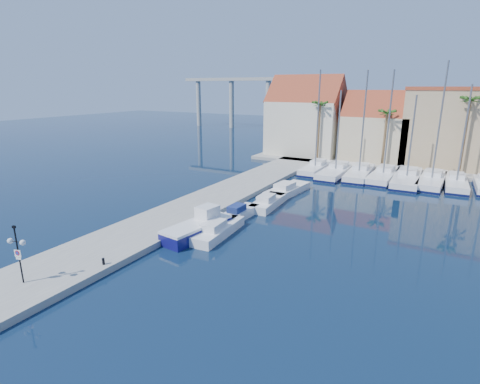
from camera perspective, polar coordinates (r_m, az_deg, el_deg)
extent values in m
plane|color=black|center=(23.72, -7.72, -14.84)|extent=(260.00, 260.00, 0.00)
cube|color=gray|center=(38.49, -6.31, -2.12)|extent=(6.00, 77.00, 0.50)
cube|color=gray|center=(65.17, 26.83, 3.69)|extent=(54.00, 16.00, 0.50)
cylinder|color=black|center=(26.20, -30.66, -8.21)|extent=(0.09, 0.09, 3.72)
cylinder|color=black|center=(26.07, -31.27, -6.43)|extent=(0.46, 0.15, 0.05)
cylinder|color=black|center=(25.74, -30.56, -6.59)|extent=(0.46, 0.15, 0.05)
sphere|color=white|center=(26.24, -31.61, -6.35)|extent=(0.33, 0.33, 0.33)
sphere|color=white|center=(25.57, -30.20, -6.68)|extent=(0.33, 0.33, 0.33)
cube|color=black|center=(25.60, -31.21, -4.58)|extent=(0.22, 0.16, 0.15)
cube|color=white|center=(26.13, -30.77, -8.07)|extent=(0.46, 0.13, 0.46)
cylinder|color=red|center=(26.10, -30.82, -7.99)|extent=(0.31, 0.09, 0.32)
cylinder|color=#1933A5|center=(26.10, -30.84, -8.00)|extent=(0.22, 0.06, 0.22)
cube|color=white|center=(26.25, -30.67, -8.72)|extent=(0.37, 0.11, 0.13)
cylinder|color=black|center=(27.10, -20.10, -9.90)|extent=(0.18, 0.18, 0.45)
cube|color=#0F0E57|center=(31.42, -6.53, -5.86)|extent=(3.02, 6.76, 0.98)
cube|color=white|center=(31.20, -6.56, -4.84)|extent=(3.02, 6.76, 0.22)
cube|color=white|center=(31.89, -4.98, -3.18)|extent=(1.63, 1.91, 1.20)
cube|color=white|center=(31.53, -3.48, -5.88)|extent=(2.46, 6.48, 0.80)
cube|color=white|center=(30.76, -4.08, -5.06)|extent=(1.57, 2.32, 0.60)
cube|color=white|center=(35.45, -0.08, -3.35)|extent=(1.79, 5.07, 0.80)
cube|color=navy|center=(34.82, -0.52, -2.49)|extent=(1.19, 1.79, 0.60)
cube|color=white|center=(38.86, 4.33, -1.66)|extent=(2.29, 6.16, 0.80)
cube|color=white|center=(38.12, 4.01, -0.90)|extent=(1.48, 2.20, 0.60)
cube|color=white|center=(43.84, 7.28, 0.29)|extent=(3.03, 7.43, 0.80)
cube|color=white|center=(43.04, 6.85, 0.98)|extent=(1.87, 2.68, 0.60)
cube|color=white|center=(55.77, 11.51, 3.56)|extent=(2.52, 9.39, 1.00)
cube|color=#0C113C|center=(55.84, 11.50, 3.24)|extent=(2.58, 9.45, 0.28)
cube|color=white|center=(56.49, 11.85, 4.52)|extent=(1.73, 2.83, 0.60)
cylinder|color=slate|center=(54.30, 11.77, 10.82)|extent=(0.20, 0.20, 13.22)
cube|color=white|center=(54.37, 14.49, 3.06)|extent=(2.97, 11.04, 1.00)
cube|color=#0C113C|center=(54.43, 14.47, 2.73)|extent=(3.03, 11.10, 0.28)
cube|color=white|center=(55.24, 14.87, 4.08)|extent=(2.04, 3.32, 0.60)
cylinder|color=slate|center=(52.91, 14.76, 9.04)|extent=(0.20, 0.20, 10.52)
cube|color=white|center=(54.08, 17.75, 2.74)|extent=(3.26, 10.54, 1.00)
cube|color=#0C113C|center=(54.15, 17.72, 2.41)|extent=(3.33, 10.60, 0.28)
cube|color=white|center=(54.93, 18.00, 3.77)|extent=(2.06, 3.22, 0.60)
cylinder|color=slate|center=(52.52, 18.30, 10.12)|extent=(0.20, 0.20, 13.07)
cube|color=white|center=(53.80, 21.07, 2.36)|extent=(3.07, 10.54, 1.00)
cube|color=#0C113C|center=(53.87, 21.03, 2.03)|extent=(3.13, 10.60, 0.28)
cube|color=white|center=(54.64, 21.36, 3.39)|extent=(2.01, 3.20, 0.60)
cylinder|color=slate|center=(52.23, 21.72, 9.76)|extent=(0.20, 0.20, 13.06)
cube|color=white|center=(53.33, 24.07, 1.93)|extent=(3.42, 11.83, 1.00)
cube|color=#0C113C|center=(53.40, 24.04, 1.59)|extent=(3.48, 11.89, 0.28)
cube|color=white|center=(54.31, 24.27, 3.00)|extent=(2.25, 3.59, 0.60)
cylinder|color=slate|center=(51.83, 24.71, 7.73)|extent=(0.20, 0.20, 10.06)
cube|color=white|center=(53.42, 27.20, 1.57)|extent=(3.24, 10.66, 1.00)
cube|color=#0C113C|center=(53.49, 27.16, 1.24)|extent=(3.31, 10.72, 0.28)
cube|color=white|center=(54.28, 27.43, 2.61)|extent=(2.07, 3.25, 0.60)
cylinder|color=slate|center=(51.79, 28.18, 9.48)|extent=(0.20, 0.20, 13.94)
cube|color=white|center=(53.31, 30.05, 1.16)|extent=(2.77, 9.26, 1.00)
cube|color=#0C113C|center=(53.38, 30.00, 0.83)|extent=(2.84, 9.33, 0.28)
cube|color=white|center=(54.04, 30.13, 2.20)|extent=(1.79, 2.82, 0.60)
cylinder|color=slate|center=(51.87, 31.00, 7.63)|extent=(0.20, 0.20, 11.30)
cube|color=beige|center=(67.36, 9.95, 9.59)|extent=(12.00, 9.00, 9.00)
cube|color=maroon|center=(67.04, 10.13, 13.41)|extent=(12.30, 9.00, 9.00)
cube|color=#CCB490|center=(64.44, 20.06, 7.70)|extent=(10.00, 8.00, 7.00)
cube|color=maroon|center=(64.10, 20.36, 10.80)|extent=(10.30, 8.00, 8.00)
cube|color=tan|center=(64.32, 30.14, 8.33)|extent=(14.00, 10.00, 11.00)
cube|color=maroon|center=(64.04, 30.86, 13.41)|extent=(14.20, 10.20, 0.50)
cylinder|color=brown|center=(61.37, 11.87, 8.90)|extent=(0.36, 0.36, 9.00)
sphere|color=#265217|center=(61.03, 12.11, 12.95)|extent=(2.60, 2.60, 2.60)
cylinder|color=brown|center=(59.17, 21.15, 7.44)|extent=(0.36, 0.36, 8.00)
sphere|color=#265217|center=(58.80, 21.53, 11.15)|extent=(2.60, 2.60, 2.60)
cylinder|color=brown|center=(58.42, 31.00, 7.16)|extent=(0.36, 0.36, 10.00)
sphere|color=#265217|center=(58.08, 31.69, 11.87)|extent=(2.60, 2.60, 2.60)
cube|color=#9E9E99|center=(110.38, 2.41, 16.82)|extent=(48.00, 2.20, 0.90)
cylinder|color=#9E9E99|center=(120.96, -6.31, 13.34)|extent=(1.40, 1.40, 14.00)
cylinder|color=#9E9E99|center=(114.36, -1.29, 13.29)|extent=(1.40, 1.40, 14.00)
cylinder|color=#9E9E99|center=(108.70, 4.29, 13.12)|extent=(1.40, 1.40, 14.00)
cylinder|color=#9E9E99|center=(104.11, 10.41, 12.79)|extent=(1.40, 1.40, 14.00)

